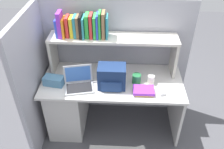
{
  "coord_description": "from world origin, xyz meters",
  "views": [
    {
      "loc": [
        0.1,
        -2.18,
        2.42
      ],
      "look_at": [
        0.0,
        -0.05,
        0.85
      ],
      "focal_mm": 38.71,
      "sensor_mm": 36.0,
      "label": 1
    }
  ],
  "objects": [
    {
      "name": "overhead_hutch",
      "position": [
        0.0,
        0.2,
        1.08
      ],
      "size": [
        1.44,
        0.28,
        0.45
      ],
      "color": "#BCB7AC",
      "rests_on": "desk"
    },
    {
      "name": "reference_books_on_shelf",
      "position": [
        -0.33,
        0.2,
        1.3
      ],
      "size": [
        0.56,
        0.19,
        0.29
      ],
      "color": "blue",
      "rests_on": "overhead_hutch"
    },
    {
      "name": "desk_book_stack",
      "position": [
        0.35,
        -0.2,
        0.76
      ],
      "size": [
        0.22,
        0.16,
        0.05
      ],
      "color": "yellow",
      "rests_on": "desk"
    },
    {
      "name": "computer_mouse",
      "position": [
        0.54,
        -0.2,
        0.75
      ],
      "size": [
        0.08,
        0.11,
        0.03
      ],
      "primitive_type": "cube",
      "rotation": [
        0.0,
        0.0,
        0.2
      ],
      "color": "silver",
      "rests_on": "desk"
    },
    {
      "name": "snack_canister",
      "position": [
        0.27,
        -0.03,
        0.79
      ],
      "size": [
        0.1,
        0.1,
        0.11
      ],
      "primitive_type": "cylinder",
      "color": "#26723F",
      "rests_on": "desk"
    },
    {
      "name": "laptop",
      "position": [
        -0.36,
        -0.12,
        0.78
      ],
      "size": [
        0.36,
        0.31,
        0.22
      ],
      "color": "#B7BABF",
      "rests_on": "desk"
    },
    {
      "name": "tissue_box",
      "position": [
        -0.64,
        -0.1,
        0.78
      ],
      "size": [
        0.24,
        0.15,
        0.1
      ],
      "primitive_type": "cube",
      "rotation": [
        0.0,
        0.0,
        -0.16
      ],
      "color": "teal",
      "rests_on": "desk"
    },
    {
      "name": "cubicle_partition_rear",
      "position": [
        0.0,
        0.38,
        0.78
      ],
      "size": [
        1.84,
        0.05,
        1.55
      ],
      "primitive_type": "cube",
      "color": "#9E9EA8",
      "rests_on": "ground_plane"
    },
    {
      "name": "paper_cup",
      "position": [
        0.43,
        -0.03,
        0.78
      ],
      "size": [
        0.08,
        0.08,
        0.1
      ],
      "primitive_type": "cylinder",
      "color": "white",
      "rests_on": "desk"
    },
    {
      "name": "ground_plane",
      "position": [
        0.0,
        0.0,
        0.0
      ],
      "size": [
        8.0,
        8.0,
        0.0
      ],
      "primitive_type": "plane",
      "color": "#4C4C51"
    },
    {
      "name": "cubicle_partition_left",
      "position": [
        -0.85,
        -0.05,
        0.78
      ],
      "size": [
        0.05,
        1.06,
        1.55
      ],
      "primitive_type": "cube",
      "color": "#9E9EA8",
      "rests_on": "ground_plane"
    },
    {
      "name": "backpack",
      "position": [
        -0.0,
        -0.1,
        0.86
      ],
      "size": [
        0.3,
        0.22,
        0.26
      ],
      "color": "navy",
      "rests_on": "desk"
    },
    {
      "name": "desk",
      "position": [
        -0.39,
        0.0,
        0.4
      ],
      "size": [
        1.6,
        0.7,
        0.73
      ],
      "color": "silver",
      "rests_on": "ground_plane"
    }
  ]
}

